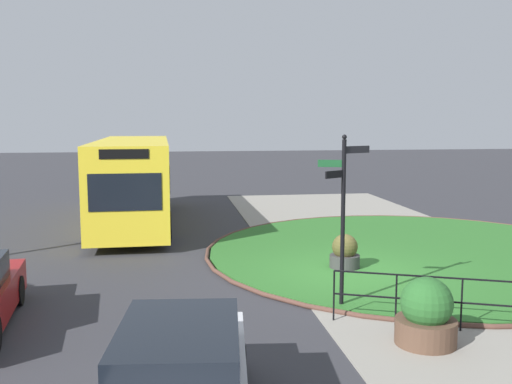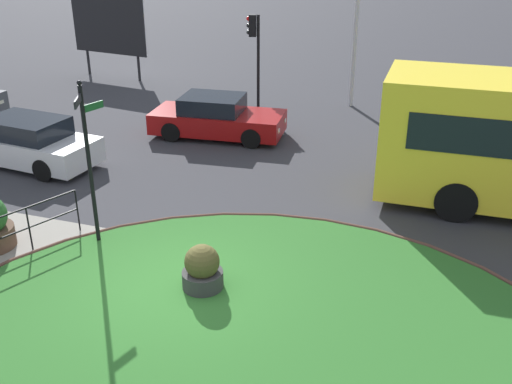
{
  "view_description": "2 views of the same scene",
  "coord_description": "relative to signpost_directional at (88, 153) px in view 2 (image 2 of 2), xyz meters",
  "views": [
    {
      "loc": [
        -13.91,
        4.59,
        3.99
      ],
      "look_at": [
        2.12,
        2.22,
        1.96
      ],
      "focal_mm": 40.49,
      "sensor_mm": 36.0,
      "label": 1
    },
    {
      "loc": [
        4.63,
        -8.85,
        6.59
      ],
      "look_at": [
        1.1,
        1.62,
        1.53
      ],
      "focal_mm": 41.87,
      "sensor_mm": 36.0,
      "label": 2
    }
  ],
  "objects": [
    {
      "name": "planter_kerbside",
      "position": [
        2.93,
        -0.98,
        -1.7
      ],
      "size": [
        0.8,
        0.8,
        1.0
      ],
      "color": "#383838",
      "rests_on": "ground"
    },
    {
      "name": "car_near_lane",
      "position": [
        -0.23,
        7.56,
        -1.52
      ],
      "size": [
        4.45,
        2.17,
        1.37
      ],
      "rotation": [
        0.0,
        0.0,
        0.09
      ],
      "color": "maroon",
      "rests_on": "ground"
    },
    {
      "name": "ground",
      "position": [
        2.39,
        -1.05,
        -2.15
      ],
      "size": [
        120.0,
        120.0,
        0.0
      ],
      "primitive_type": "plane",
      "color": "#333338"
    },
    {
      "name": "sidewalk_paving",
      "position": [
        2.39,
        -3.2,
        -2.14
      ],
      "size": [
        32.0,
        7.7,
        0.02
      ],
      "primitive_type": "cube",
      "color": "gray",
      "rests_on": "ground"
    },
    {
      "name": "car_far_lane",
      "position": [
        -4.61,
        3.49,
        -1.48
      ],
      "size": [
        4.65,
        2.15,
        1.42
      ],
      "rotation": [
        0.0,
        0.0,
        3.04
      ],
      "color": "silver",
      "rests_on": "ground"
    },
    {
      "name": "billboard_left",
      "position": [
        -7.75,
        13.61,
        0.13
      ],
      "size": [
        3.89,
        0.69,
        3.56
      ],
      "rotation": [
        0.0,
        0.0,
        -0.14
      ],
      "color": "black",
      "rests_on": "ground"
    },
    {
      "name": "traffic_light_near",
      "position": [
        -0.14,
        11.18,
        0.39
      ],
      "size": [
        0.48,
        0.31,
        3.46
      ],
      "rotation": [
        0.0,
        0.0,
        3.37
      ],
      "color": "black",
      "rests_on": "ground"
    },
    {
      "name": "signpost_directional",
      "position": [
        0.0,
        0.0,
        0.0
      ],
      "size": [
        0.61,
        1.16,
        3.69
      ],
      "color": "black",
      "rests_on": "ground"
    },
    {
      "name": "railing_grass_edge",
      "position": [
        -1.44,
        -1.29,
        -1.48
      ],
      "size": [
        1.41,
        3.37,
        1.05
      ],
      "rotation": [
        0.0,
        0.0,
        4.32
      ],
      "color": "black",
      "rests_on": "ground"
    }
  ]
}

